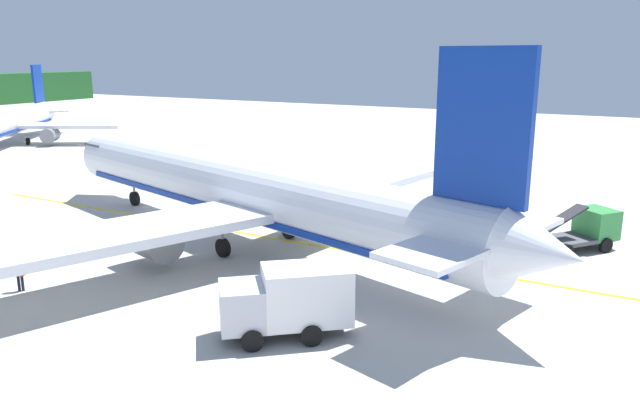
% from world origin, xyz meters
% --- Properties ---
extents(airliner_foreground, '(34.18, 40.92, 11.90)m').
position_xyz_m(airliner_foreground, '(20.90, 16.16, 3.39)').
color(airliner_foreground, silver).
rests_on(airliner_foreground, ground).
extents(airliner_mid_apron, '(30.47, 25.99, 10.07)m').
position_xyz_m(airliner_mid_apron, '(40.37, 67.99, 2.87)').
color(airliner_mid_apron, silver).
rests_on(airliner_mid_apron, ground).
extents(service_truck_baggage, '(5.18, 5.56, 3.00)m').
position_xyz_m(service_truck_baggage, '(11.19, 7.13, 1.62)').
color(service_truck_baggage, silver).
rests_on(service_truck_baggage, ground).
extents(service_truck_catering, '(6.70, 5.88, 2.78)m').
position_xyz_m(service_truck_catering, '(29.77, -2.10, 1.16)').
color(service_truck_catering, '#338C3F').
rests_on(service_truck_catering, ground).
extents(cargo_container_near, '(1.87, 1.87, 2.05)m').
position_xyz_m(cargo_container_near, '(28.93, 9.93, 0.97)').
color(cargo_container_near, '#333338').
rests_on(cargo_container_near, ground).
extents(crew_loader_left, '(0.45, 0.53, 1.61)m').
position_xyz_m(crew_loader_left, '(8.95, 21.55, 0.95)').
color(crew_loader_left, '#191E33').
rests_on(crew_loader_left, ground).
extents(crew_loader_right, '(0.53, 0.45, 1.66)m').
position_xyz_m(crew_loader_right, '(22.50, 0.37, 0.98)').
color(crew_loader_right, '#191E33').
rests_on(crew_loader_right, ground).
extents(apron_guide_line, '(0.30, 60.00, 0.01)m').
position_xyz_m(apron_guide_line, '(22.64, 11.70, 0.01)').
color(apron_guide_line, yellow).
rests_on(apron_guide_line, ground).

